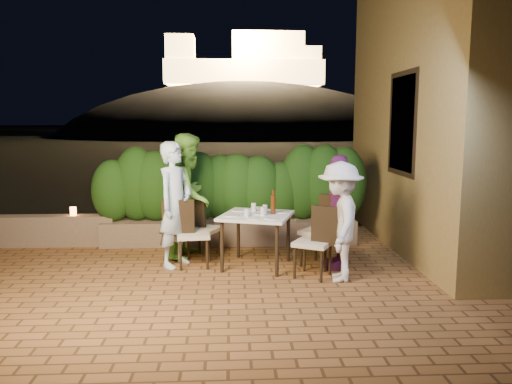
{
  "coord_description": "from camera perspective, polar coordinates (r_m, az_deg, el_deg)",
  "views": [
    {
      "loc": [
        0.23,
        -5.89,
        2.05
      ],
      "look_at": [
        0.58,
        1.04,
        1.05
      ],
      "focal_mm": 35.0,
      "sensor_mm": 36.0,
      "label": 1
    }
  ],
  "objects": [
    {
      "name": "hedge",
      "position": [
        8.26,
        -3.07,
        0.54
      ],
      "size": [
        4.0,
        0.7,
        1.1
      ],
      "primitive_type": null,
      "color": "#1B4011",
      "rests_on": "planter"
    },
    {
      "name": "beer_bottle",
      "position": [
        6.96,
        1.97,
        -1.14
      ],
      "size": [
        0.07,
        0.07,
        0.34
      ],
      "primitive_type": null,
      "color": "#51240D",
      "rests_on": "dining_table"
    },
    {
      "name": "plate_ne",
      "position": [
        6.65,
        1.71,
        -3.03
      ],
      "size": [
        0.2,
        0.2,
        0.01
      ],
      "primitive_type": "cylinder",
      "color": "white",
      "rests_on": "dining_table"
    },
    {
      "name": "diner_green",
      "position": [
        7.57,
        -7.66,
        -0.38
      ],
      "size": [
        0.9,
        1.05,
        1.86
      ],
      "primitive_type": "imported",
      "rotation": [
        0.0,
        0.0,
        1.33
      ],
      "color": "#6BB93A",
      "rests_on": "ground"
    },
    {
      "name": "plate_front",
      "position": [
        6.65,
        -0.07,
        -3.02
      ],
      "size": [
        0.21,
        0.21,
        0.01
      ],
      "primitive_type": "cylinder",
      "color": "white",
      "rests_on": "dining_table"
    },
    {
      "name": "glass_nw",
      "position": [
        6.8,
        -1.07,
        -2.36
      ],
      "size": [
        0.06,
        0.06,
        0.11
      ],
      "primitive_type": "cylinder",
      "color": "silver",
      "rests_on": "dining_table"
    },
    {
      "name": "window_pane",
      "position": [
        7.83,
        16.58,
        7.5
      ],
      "size": [
        0.08,
        1.0,
        1.4
      ],
      "primitive_type": "cube",
      "color": "black",
      "rests_on": "building_wall"
    },
    {
      "name": "diner_blue",
      "position": [
        7.07,
        -9.22,
        -1.41
      ],
      "size": [
        0.68,
        0.77,
        1.76
      ],
      "primitive_type": "imported",
      "rotation": [
        0.0,
        0.0,
        1.07
      ],
      "color": "silver",
      "rests_on": "ground"
    },
    {
      "name": "chair_right_front",
      "position": [
        6.61,
        6.52,
        -5.61
      ],
      "size": [
        0.6,
        0.6,
        0.96
      ],
      "primitive_type": null,
      "rotation": [
        0.0,
        0.0,
        2.64
      ],
      "color": "black",
      "rests_on": "ground"
    },
    {
      "name": "parapet_lamp",
      "position": [
        8.71,
        -20.16,
        -2.08
      ],
      "size": [
        0.1,
        0.1,
        0.14
      ],
      "primitive_type": "cylinder",
      "color": "orange",
      "rests_on": "parapet"
    },
    {
      "name": "plate_sw",
      "position": [
        7.24,
        -1.98,
        -2.1
      ],
      "size": [
        0.22,
        0.22,
        0.01
      ],
      "primitive_type": "cylinder",
      "color": "white",
      "rests_on": "dining_table"
    },
    {
      "name": "chair_right_back",
      "position": [
        7.09,
        7.41,
        -4.36
      ],
      "size": [
        0.68,
        0.68,
        1.03
      ],
      "primitive_type": null,
      "rotation": [
        0.0,
        0.0,
        2.42
      ],
      "color": "black",
      "rests_on": "ground"
    },
    {
      "name": "fortress",
      "position": [
        66.45,
        -1.39,
        15.53
      ],
      "size": [
        26.0,
        8.0,
        8.0
      ],
      "primitive_type": null,
      "color": "#FFCC7A",
      "rests_on": "hill"
    },
    {
      "name": "plate_nw",
      "position": [
        6.86,
        -2.85,
        -2.69
      ],
      "size": [
        0.22,
        0.22,
        0.01
      ],
      "primitive_type": "cylinder",
      "color": "white",
      "rests_on": "dining_table"
    },
    {
      "name": "plate_centre",
      "position": [
        6.99,
        -0.09,
        -2.46
      ],
      "size": [
        0.23,
        0.23,
        0.01
      ],
      "primitive_type": "cylinder",
      "color": "white",
      "rests_on": "dining_table"
    },
    {
      "name": "planter",
      "position": [
        8.39,
        -3.03,
        -4.54
      ],
      "size": [
        4.2,
        0.55,
        0.4
      ],
      "primitive_type": "cube",
      "color": "brown",
      "rests_on": "ground"
    },
    {
      "name": "diner_purple",
      "position": [
        7.01,
        9.4,
        -2.24
      ],
      "size": [
        0.46,
        0.96,
        1.59
      ],
      "primitive_type": "imported",
      "rotation": [
        0.0,
        0.0,
        -1.65
      ],
      "color": "#7A2873",
      "rests_on": "ground"
    },
    {
      "name": "bowl",
      "position": [
        7.27,
        -0.01,
        -1.94
      ],
      "size": [
        0.16,
        0.16,
        0.04
      ],
      "primitive_type": "imported",
      "rotation": [
        0.0,
        0.0,
        0.02
      ],
      "color": "white",
      "rests_on": "dining_table"
    },
    {
      "name": "hill",
      "position": [
        66.19,
        -1.34,
        2.98
      ],
      "size": [
        52.0,
        40.0,
        22.0
      ],
      "primitive_type": "ellipsoid",
      "color": "black",
      "rests_on": "ground"
    },
    {
      "name": "window_frame",
      "position": [
        7.82,
        16.51,
        7.5
      ],
      "size": [
        0.06,
        1.15,
        1.55
      ],
      "primitive_type": "cube",
      "color": "black",
      "rests_on": "building_wall"
    },
    {
      "name": "building_wall",
      "position": [
        8.59,
        20.6,
        10.69
      ],
      "size": [
        1.6,
        5.0,
        5.0
      ],
      "primitive_type": "cube",
      "color": "olive",
      "rests_on": "ground"
    },
    {
      "name": "dining_table",
      "position": [
        7.04,
        0.04,
        -5.56
      ],
      "size": [
        1.16,
        1.16,
        0.75
      ],
      "primitive_type": null,
      "rotation": [
        0.0,
        0.0,
        -0.31
      ],
      "color": "white",
      "rests_on": "ground"
    },
    {
      "name": "terrace_floor",
      "position": [
        6.73,
        -4.77,
        -10.22
      ],
      "size": [
        7.0,
        6.0,
        0.15
      ],
      "primitive_type": "cube",
      "color": "brown",
      "rests_on": "ground"
    },
    {
      "name": "parapet",
      "position": [
        8.91,
        -22.76,
        -4.1
      ],
      "size": [
        2.2,
        0.3,
        0.5
      ],
      "primitive_type": "cube",
      "color": "brown",
      "rests_on": "ground"
    },
    {
      "name": "chair_left_back",
      "position": [
        7.51,
        -5.95,
        -4.07
      ],
      "size": [
        0.57,
        0.57,
        0.92
      ],
      "primitive_type": null,
      "rotation": [
        0.0,
        0.0,
        -0.43
      ],
      "color": "black",
      "rests_on": "ground"
    },
    {
      "name": "chair_left_front",
      "position": [
        7.07,
        -7.2,
        -4.69
      ],
      "size": [
        0.49,
        0.49,
        0.96
      ],
      "primitive_type": null,
      "rotation": [
        0.0,
        0.0,
        0.11
      ],
      "color": "black",
      "rests_on": "ground"
    },
    {
      "name": "ground",
      "position": [
        6.24,
        -4.93,
        -11.2
      ],
      "size": [
        400.0,
        400.0,
        0.0
      ],
      "primitive_type": "plane",
      "color": "black",
      "rests_on": "ground"
    },
    {
      "name": "glass_se",
      "position": [
        7.04,
        1.04,
        -1.95
      ],
      "size": [
        0.07,
        0.07,
        0.12
      ],
      "primitive_type": "cylinder",
      "color": "silver",
      "rests_on": "dining_table"
    },
    {
      "name": "plate_se",
      "position": [
        7.12,
        2.77,
        -2.27
      ],
      "size": [
        0.23,
        0.23,
        0.01
      ],
      "primitive_type": "cylinder",
      "color": "white",
      "rests_on": "dining_table"
    },
    {
      "name": "diner_white",
      "position": [
        6.47,
        9.58,
        -3.35
      ],
      "size": [
        0.73,
        1.07,
        1.54
      ],
      "primitive_type": "imported",
      "rotation": [
        0.0,
        0.0,
        -1.74
      ],
      "color": "silver",
      "rests_on": "ground"
    },
    {
      "name": "glass_sw",
      "position": [
        7.18,
        -0.26,
        -1.75
      ],
      "size": [
        0.07,
        0.07,
        0.12
      ],
      "primitive_type": "cylinder",
      "color": "silver",
      "rests_on": "dining_table"
    },
    {
      "name": "glass_ne",
      "position": [
        6.85,
        0.79,
        -2.21
      ],
      "size": [
        0.07,
        0.07,
        0.12
      ],
      "primitive_type": "cylinder",
      "color": "silver",
      "rests_on": "dining_table"
    }
  ]
}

